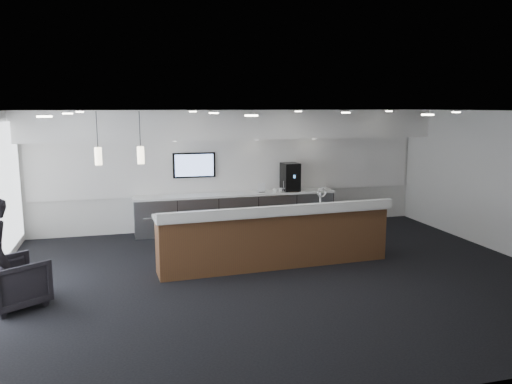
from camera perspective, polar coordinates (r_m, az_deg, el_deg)
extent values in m
plane|color=black|center=(9.28, 2.84, -9.65)|extent=(10.00, 10.00, 0.00)
cube|color=black|center=(8.75, 3.00, 9.22)|extent=(10.00, 8.00, 0.02)
cube|color=silver|center=(12.71, -2.66, 2.60)|extent=(10.00, 0.02, 3.00)
cube|color=white|center=(12.18, -2.24, 7.72)|extent=(10.00, 0.90, 0.70)
cube|color=white|center=(12.67, -2.63, 3.03)|extent=(9.80, 0.06, 1.40)
cube|color=gray|center=(12.54, -2.26, -2.37)|extent=(5.00, 0.60, 0.90)
cube|color=white|center=(12.45, -2.28, -0.23)|extent=(5.06, 0.66, 0.05)
cylinder|color=silver|center=(11.94, -11.33, -2.94)|extent=(0.60, 0.02, 0.02)
cylinder|color=silver|center=(12.04, -6.57, -2.71)|extent=(0.60, 0.02, 0.02)
cylinder|color=silver|center=(12.23, -1.93, -2.46)|extent=(0.60, 0.02, 0.02)
cylinder|color=silver|center=(12.49, 2.54, -2.21)|extent=(0.60, 0.02, 0.02)
cylinder|color=silver|center=(12.82, 6.81, -1.96)|extent=(0.60, 0.02, 0.02)
cube|color=black|center=(12.43, -7.08, 3.07)|extent=(1.05, 0.07, 0.62)
cube|color=blue|center=(12.39, -7.06, 3.05)|extent=(0.95, 0.01, 0.54)
cylinder|color=#FFEFC6|center=(9.16, -13.11, 4.31)|extent=(0.12, 0.12, 0.30)
cylinder|color=#FFEFC6|center=(9.17, -17.50, 4.11)|extent=(0.12, 0.12, 0.30)
cube|color=brown|center=(9.77, 2.20, -5.41)|extent=(4.58, 0.85, 1.05)
cube|color=white|center=(9.64, 2.22, -2.23)|extent=(4.66, 0.94, 0.06)
cube|color=white|center=(9.29, 2.99, -2.12)|extent=(4.63, 0.34, 0.18)
cylinder|color=silver|center=(10.07, 7.36, -0.79)|extent=(0.04, 0.04, 0.28)
torus|color=silver|center=(9.99, 7.50, -0.07)|extent=(0.19, 0.04, 0.19)
cube|color=black|center=(12.77, 3.93, 1.74)|extent=(0.43, 0.48, 0.71)
cube|color=silver|center=(12.59, 4.28, 0.03)|extent=(0.25, 0.12, 0.02)
cube|color=white|center=(12.52, 0.66, 0.50)|extent=(0.17, 0.02, 0.24)
cube|color=white|center=(12.71, 3.57, 0.69)|extent=(0.20, 0.06, 0.27)
imported|color=black|center=(8.69, -25.83, -9.29)|extent=(1.17, 1.17, 0.78)
imported|color=white|center=(12.74, 4.64, 0.31)|extent=(0.10, 0.10, 0.10)
imported|color=white|center=(12.70, 4.04, 0.28)|extent=(0.14, 0.14, 0.10)
imported|color=white|center=(12.65, 3.44, 0.26)|extent=(0.13, 0.13, 0.10)
imported|color=white|center=(12.61, 2.84, 0.23)|extent=(0.13, 0.13, 0.10)
imported|color=white|center=(12.57, 2.23, 0.20)|extent=(0.14, 0.14, 0.10)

